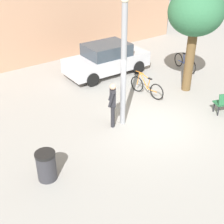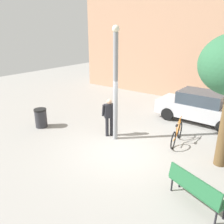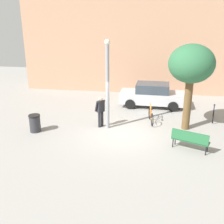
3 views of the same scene
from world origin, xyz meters
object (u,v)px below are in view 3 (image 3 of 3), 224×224
(park_bench, at_px, (190,139))
(plaza_tree, at_px, (191,65))
(lamppost, at_px, (107,83))
(bicycle_blue, at_px, (214,113))
(trash_bin, at_px, (35,123))
(parked_car_silver, at_px, (152,95))
(person_by_lamppost, at_px, (101,110))
(bicycle_orange, at_px, (151,116))

(park_bench, distance_m, plaza_tree, 3.76)
(lamppost, height_order, bicycle_blue, lamppost)
(trash_bin, bearing_deg, plaza_tree, 11.79)
(lamppost, distance_m, parked_car_silver, 4.99)
(parked_car_silver, bearing_deg, person_by_lamppost, -123.27)
(bicycle_blue, xyz_separation_m, parked_car_silver, (-3.53, 1.96, 0.39))
(park_bench, xyz_separation_m, parked_car_silver, (-1.73, 6.11, 0.23))
(lamppost, relative_size, parked_car_silver, 1.08)
(bicycle_orange, bearing_deg, plaza_tree, -19.64)
(bicycle_orange, height_order, trash_bin, bicycle_orange)
(park_bench, bearing_deg, bicycle_orange, 118.87)
(trash_bin, bearing_deg, lamppost, 16.58)
(person_by_lamppost, bearing_deg, lamppost, -13.35)
(lamppost, relative_size, bicycle_orange, 2.54)
(bicycle_blue, xyz_separation_m, trash_bin, (-9.38, -3.24, 0.07))
(plaza_tree, bearing_deg, lamppost, -172.58)
(lamppost, distance_m, trash_bin, 4.23)
(lamppost, height_order, plaza_tree, lamppost)
(person_by_lamppost, distance_m, plaza_tree, 5.08)
(plaza_tree, height_order, bicycle_orange, plaza_tree)
(person_by_lamppost, bearing_deg, parked_car_silver, 56.73)
(parked_car_silver, bearing_deg, trash_bin, -138.35)
(park_bench, bearing_deg, bicycle_blue, 66.60)
(person_by_lamppost, xyz_separation_m, bicycle_blue, (6.18, 2.08, -0.58))
(bicycle_blue, bearing_deg, park_bench, -113.40)
(park_bench, bearing_deg, person_by_lamppost, 154.64)
(lamppost, bearing_deg, bicycle_blue, 20.57)
(person_by_lamppost, height_order, plaza_tree, plaza_tree)
(lamppost, relative_size, trash_bin, 5.09)
(person_by_lamppost, bearing_deg, bicycle_orange, 22.45)
(park_bench, xyz_separation_m, bicycle_blue, (1.80, 4.16, -0.16))
(trash_bin, bearing_deg, bicycle_orange, 21.10)
(bicycle_blue, height_order, parked_car_silver, parked_car_silver)
(person_by_lamppost, distance_m, park_bench, 4.87)
(plaza_tree, relative_size, bicycle_orange, 2.43)
(person_by_lamppost, xyz_separation_m, park_bench, (4.38, -2.08, -0.42))
(bicycle_blue, bearing_deg, lamppost, -159.43)
(park_bench, height_order, bicycle_blue, bicycle_blue)
(person_by_lamppost, bearing_deg, trash_bin, -160.03)
(lamppost, height_order, person_by_lamppost, lamppost)
(park_bench, relative_size, plaza_tree, 0.38)
(lamppost, height_order, park_bench, lamppost)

